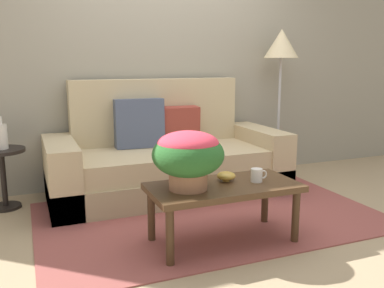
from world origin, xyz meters
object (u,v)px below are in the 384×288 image
object	(u,v)px
floor_lamp	(281,56)
couch	(166,160)
snack_bowl	(226,176)
coffee_table	(224,192)
table_vase	(0,136)
coffee_mug	(257,175)
side_table	(2,167)
potted_plant	(188,154)

from	to	relation	value
floor_lamp	couch	bearing A→B (deg)	-172.42
couch	snack_bowl	distance (m)	1.19
coffee_table	table_vase	xyz separation A→B (m)	(-1.46, 1.34, 0.27)
couch	coffee_table	size ratio (longest dim) A/B	2.13
floor_lamp	coffee_mug	xyz separation A→B (m)	(-1.14, -1.46, -0.85)
side_table	floor_lamp	xyz separation A→B (m)	(2.85, 0.09, 0.96)
coffee_table	table_vase	size ratio (longest dim) A/B	3.75
side_table	floor_lamp	size ratio (longest dim) A/B	0.33
side_table	table_vase	bearing A→B (deg)	-63.58
floor_lamp	potted_plant	bearing A→B (deg)	-139.04
floor_lamp	side_table	bearing A→B (deg)	-178.20
coffee_mug	couch	bearing A→B (deg)	101.26
snack_bowl	potted_plant	bearing A→B (deg)	-166.97
side_table	coffee_mug	world-z (taller)	side_table
side_table	coffee_table	bearing A→B (deg)	-42.66
coffee_mug	table_vase	distance (m)	2.19
table_vase	potted_plant	bearing A→B (deg)	-48.48
floor_lamp	coffee_table	bearing A→B (deg)	-134.08
coffee_table	potted_plant	distance (m)	0.40
couch	table_vase	xyz separation A→B (m)	(-1.45, 0.09, 0.32)
coffee_mug	side_table	bearing A→B (deg)	141.27
floor_lamp	snack_bowl	distance (m)	2.09
floor_lamp	table_vase	size ratio (longest dim) A/B	5.75
coffee_mug	table_vase	bearing A→B (deg)	141.32
coffee_mug	snack_bowl	distance (m)	0.22
potted_plant	coffee_mug	xyz separation A→B (m)	(0.52, -0.02, -0.19)
table_vase	coffee_table	bearing A→B (deg)	-42.61
couch	coffee_mug	xyz separation A→B (m)	(0.25, -1.27, 0.15)
coffee_table	coffee_mug	distance (m)	0.27
potted_plant	coffee_mug	bearing A→B (deg)	-2.52
coffee_table	potted_plant	xyz separation A→B (m)	(-0.27, -0.00, 0.30)
coffee_mug	table_vase	world-z (taller)	table_vase
side_table	floor_lamp	distance (m)	3.00
couch	floor_lamp	xyz separation A→B (m)	(1.39, 0.19, 1.00)
coffee_table	floor_lamp	xyz separation A→B (m)	(1.39, 1.43, 0.95)
potted_plant	coffee_mug	size ratio (longest dim) A/B	3.77
couch	snack_bowl	size ratio (longest dim) A/B	16.60
floor_lamp	snack_bowl	size ratio (longest dim) A/B	11.94
floor_lamp	coffee_mug	world-z (taller)	floor_lamp
coffee_table	coffee_mug	size ratio (longest dim) A/B	8.22
potted_plant	coffee_mug	distance (m)	0.55
coffee_table	side_table	world-z (taller)	side_table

